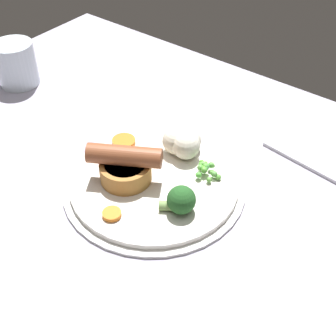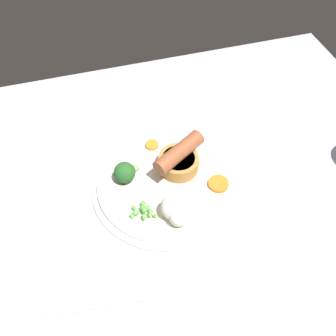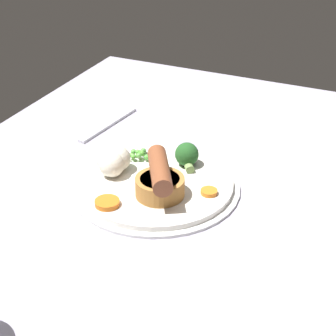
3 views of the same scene
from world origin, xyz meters
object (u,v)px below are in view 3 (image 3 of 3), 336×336
Objects in this scene: pea_pile at (139,154)px; carrot_slice_0 at (107,203)px; sausage_pudding at (160,181)px; cauliflower_floret at (112,161)px; broccoli_floret_near at (187,155)px; dinner_plate at (153,184)px; fork at (108,124)px; carrot_slice_1 at (210,190)px.

carrot_slice_0 is at bearing -171.87° from pea_pile.
cauliflower_floret is (3.14, 10.39, -0.50)cm from sausage_pudding.
broccoli_floret_near reaches higher than carrot_slice_0.
pea_pile is 1.23× the size of carrot_slice_0.
cauliflower_floret is (-0.59, 7.41, 3.00)cm from dinner_plate.
sausage_pudding reaches higher than carrot_slice_0.
dinner_plate is at bearing -18.53° from carrot_slice_0.
broccoli_floret_near is 0.29× the size of fork.
broccoli_floret_near is 24.42cm from fork.
fork is (10.43, 21.86, -3.12)cm from broccoli_floret_near.
dinner_plate is 7.96cm from pea_pile.
pea_pile is (9.21, 8.44, -1.65)cm from sausage_pudding.
sausage_pudding is 10.63cm from broccoli_floret_near.
dinner_plate is at bearing -85.48° from cauliflower_floret.
broccoli_floret_near reaches higher than fork.
cauliflower_floret reaches higher than carrot_slice_1.
fork is (11.83, 13.19, -2.11)cm from pea_pile.
broccoli_floret_near is 0.79× the size of cauliflower_floret.
pea_pile is 0.93× the size of broccoli_floret_near.
carrot_slice_0 is at bearing -76.18° from sausage_pudding.
carrot_slice_1 is at bearing -52.80° from carrot_slice_0.
carrot_slice_0 is 16.74cm from carrot_slice_1.
cauliflower_floret is at bearing 93.02° from carrot_slice_1.
sausage_pudding is at bearing -127.41° from fork.
carrot_slice_1 is (4.06, -7.07, -2.31)cm from sausage_pudding.
sausage_pudding is 10.87cm from cauliflower_floret.
fork is at bearing 48.12° from pea_pile.
carrot_slice_1 reaches higher than fork.
pea_pile is 0.27× the size of fork.
sausage_pudding reaches higher than pea_pile.
broccoli_floret_near is at bearing -80.84° from pea_pile.
pea_pile is 16.36cm from carrot_slice_1.
pea_pile reaches higher than fork.
carrot_slice_0 is 31.19cm from fork.
fork is (17.90, 11.24, -3.26)cm from cauliflower_floret.
fork is at bearing -164.48° from sausage_pudding.
cauliflower_floret is 10.24cm from carrot_slice_0.
carrot_slice_1 is at bearing -88.10° from dinner_plate.
carrot_slice_0 is at bearing 127.20° from carrot_slice_1.
carrot_slice_1 is (0.92, -17.47, -1.81)cm from cauliflower_floret.
cauliflower_floret is (-6.07, 1.95, 1.15)cm from pea_pile.
sausage_pudding reaches higher than dinner_plate.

